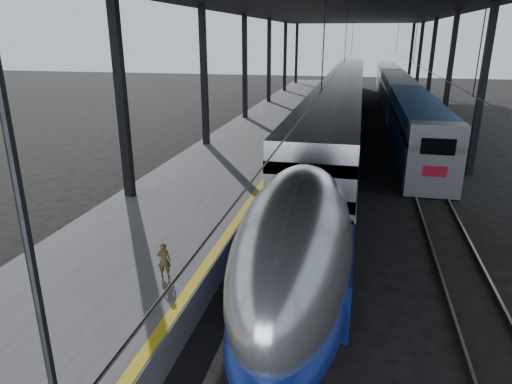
% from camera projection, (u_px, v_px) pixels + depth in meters
% --- Properties ---
extents(ground, '(160.00, 160.00, 0.00)m').
position_uv_depth(ground, '(232.00, 294.00, 13.72)').
color(ground, black).
rests_on(ground, ground).
extents(platform, '(6.00, 80.00, 1.00)m').
position_uv_depth(platform, '(259.00, 137.00, 32.74)').
color(platform, '#4C4C4F').
rests_on(platform, ground).
extents(yellow_strip, '(0.30, 80.00, 0.01)m').
position_uv_depth(yellow_strip, '(298.00, 132.00, 31.99)').
color(yellow_strip, gold).
rests_on(yellow_strip, platform).
extents(rails, '(6.52, 80.00, 0.16)m').
position_uv_depth(rails, '(373.00, 148.00, 31.21)').
color(rails, slate).
rests_on(rails, ground).
extents(canopy, '(18.00, 75.00, 9.47)m').
position_uv_depth(canopy, '(343.00, 7.00, 28.82)').
color(canopy, black).
rests_on(canopy, ground).
extents(tgv_train, '(3.01, 65.20, 4.31)m').
position_uv_depth(tgv_train, '(342.00, 105.00, 37.07)').
color(tgv_train, '#ABADB2').
rests_on(tgv_train, ground).
extents(second_train, '(2.57, 56.05, 3.54)m').
position_uv_depth(second_train, '(397.00, 94.00, 46.26)').
color(second_train, navy).
rests_on(second_train, ground).
extents(child, '(0.42, 0.32, 1.01)m').
position_uv_depth(child, '(164.00, 260.00, 12.57)').
color(child, '#453217').
rests_on(child, platform).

